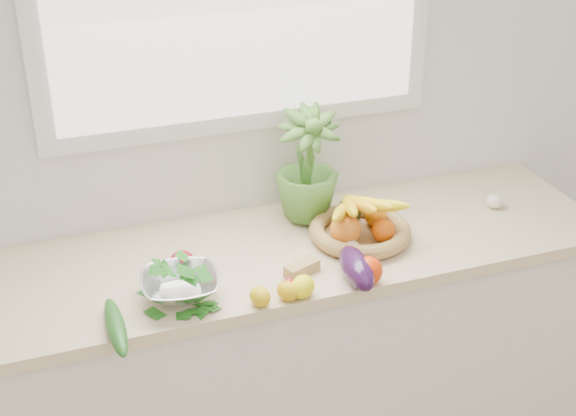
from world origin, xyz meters
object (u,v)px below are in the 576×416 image
object	(u,v)px
eggplant	(356,268)
cucumber	(116,327)
apple	(182,263)
colander_with_spinach	(180,281)
potted_herb	(307,164)
fruit_basket	(359,225)

from	to	relation	value
eggplant	cucumber	world-z (taller)	eggplant
apple	colander_with_spinach	distance (m)	0.13
potted_herb	fruit_basket	distance (m)	0.27
eggplant	apple	bearing A→B (deg)	156.43
cucumber	colander_with_spinach	world-z (taller)	colander_with_spinach
eggplant	colander_with_spinach	world-z (taller)	colander_with_spinach
apple	potted_herb	xyz separation A→B (m)	(0.48, 0.20, 0.17)
apple	potted_herb	bearing A→B (deg)	22.81
eggplant	potted_herb	bearing A→B (deg)	90.29
fruit_basket	potted_herb	bearing A→B (deg)	121.40
apple	cucumber	size ratio (longest dim) A/B	0.29
eggplant	colander_with_spinach	distance (m)	0.52
potted_herb	fruit_basket	xyz separation A→B (m)	(0.11, -0.18, -0.16)
potted_herb	colander_with_spinach	distance (m)	0.62
fruit_basket	cucumber	bearing A→B (deg)	-163.26
apple	eggplant	size ratio (longest dim) A/B	0.35
eggplant	colander_with_spinach	size ratio (longest dim) A/B	0.89
colander_with_spinach	potted_herb	bearing A→B (deg)	32.31
eggplant	fruit_basket	world-z (taller)	fruit_basket
cucumber	eggplant	bearing A→B (deg)	1.85
apple	potted_herb	distance (m)	0.54
eggplant	fruit_basket	distance (m)	0.25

